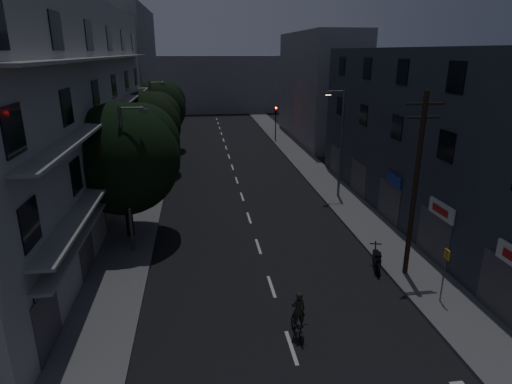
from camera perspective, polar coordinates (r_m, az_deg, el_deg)
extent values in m
plane|color=black|center=(38.04, -2.66, 1.79)|extent=(160.00, 160.00, 0.00)
cube|color=#565659|center=(38.12, -13.96, 1.42)|extent=(3.00, 90.00, 0.15)
cube|color=#565659|center=(39.36, 8.28, 2.30)|extent=(3.00, 90.00, 0.15)
cube|color=beige|center=(17.44, 4.75, -19.95)|extent=(0.15, 2.00, 0.01)
cube|color=beige|center=(21.08, 2.08, -12.47)|extent=(0.15, 2.00, 0.01)
cube|color=beige|center=(25.01, 0.31, -7.25)|extent=(0.15, 2.00, 0.01)
cube|color=beige|center=(29.10, -0.94, -3.46)|extent=(0.15, 2.00, 0.01)
cube|color=beige|center=(33.29, -1.87, -0.62)|extent=(0.15, 2.00, 0.01)
cube|color=beige|center=(37.56, -2.59, 1.59)|extent=(0.15, 2.00, 0.01)
cube|color=beige|center=(41.87, -3.16, 3.34)|extent=(0.15, 2.00, 0.01)
cube|color=beige|center=(46.22, -3.63, 4.76)|extent=(0.15, 2.00, 0.01)
cube|color=beige|center=(50.60, -4.02, 5.94)|extent=(0.15, 2.00, 0.01)
cube|color=beige|center=(55.00, -4.35, 6.93)|extent=(0.15, 2.00, 0.01)
cube|color=beige|center=(59.41, -4.63, 7.77)|extent=(0.15, 2.00, 0.01)
cube|color=beige|center=(63.83, -4.87, 8.50)|extent=(0.15, 2.00, 0.01)
cube|color=beige|center=(68.27, -5.08, 9.13)|extent=(0.15, 2.00, 0.01)
cube|color=beige|center=(72.71, -5.27, 9.68)|extent=(0.15, 2.00, 0.01)
cube|color=#A3A29E|center=(30.86, -24.68, 9.61)|extent=(6.00, 36.00, 14.00)
cube|color=black|center=(17.78, -26.35, -13.43)|extent=(0.06, 1.60, 1.60)
cube|color=black|center=(22.89, -21.88, -5.68)|extent=(0.06, 1.60, 1.60)
cube|color=black|center=(28.36, -19.16, -0.81)|extent=(0.06, 1.60, 1.60)
cube|color=black|center=(34.00, -17.33, 2.47)|extent=(0.06, 1.60, 1.60)
cube|color=black|center=(39.75, -16.02, 4.80)|extent=(0.06, 1.60, 1.60)
cube|color=black|center=(45.57, -15.04, 6.55)|extent=(0.06, 1.60, 1.60)
cube|color=black|center=(16.44, -27.91, -3.80)|extent=(0.06, 1.60, 1.60)
cube|color=black|center=(21.87, -22.86, 2.03)|extent=(0.06, 1.60, 1.60)
cube|color=black|center=(27.54, -19.84, 5.50)|extent=(0.06, 1.60, 1.60)
cube|color=black|center=(33.32, -17.85, 7.77)|extent=(0.06, 1.60, 1.60)
cube|color=black|center=(39.17, -16.43, 9.36)|extent=(0.06, 1.60, 1.60)
cube|color=black|center=(45.06, -15.38, 10.53)|extent=(0.06, 1.60, 1.60)
cube|color=black|center=(15.64, -29.64, 7.16)|extent=(0.06, 1.60, 1.60)
cube|color=black|center=(21.28, -23.93, 10.32)|extent=(0.06, 1.60, 1.60)
cube|color=black|center=(27.07, -20.58, 12.11)|extent=(0.06, 1.60, 1.60)
cube|color=black|center=(32.94, -18.40, 13.24)|extent=(0.06, 1.60, 1.60)
cube|color=black|center=(38.84, -16.86, 14.01)|extent=(0.06, 1.60, 1.60)
cube|color=black|center=(44.78, -15.73, 14.58)|extent=(0.06, 1.60, 1.60)
cube|color=black|center=(21.16, -25.09, 18.89)|extent=(0.06, 1.60, 1.60)
cube|color=black|center=(26.98, -21.37, 18.85)|extent=(0.06, 1.60, 1.60)
cube|color=black|center=(32.86, -18.98, 18.78)|extent=(0.06, 1.60, 1.60)
cube|color=black|center=(38.78, -17.32, 18.72)|extent=(0.06, 1.60, 1.60)
cube|color=black|center=(44.72, -16.10, 18.66)|extent=(0.06, 1.60, 1.60)
cube|color=gray|center=(30.57, -17.64, 4.60)|extent=(1.00, 32.40, 0.12)
cube|color=gray|center=(30.03, -18.23, 10.54)|extent=(1.00, 32.40, 0.12)
cube|color=gray|center=(29.81, -18.86, 16.62)|extent=(1.00, 32.40, 0.12)
cube|color=gray|center=(30.80, -17.67, 2.96)|extent=(0.80, 32.40, 0.12)
cube|color=#424247|center=(18.08, -26.04, -15.06)|extent=(0.06, 2.40, 2.40)
cube|color=#424247|center=(23.13, -21.68, -7.04)|extent=(0.06, 2.40, 2.40)
cube|color=#424247|center=(28.55, -19.01, -1.95)|extent=(0.06, 2.40, 2.40)
cube|color=#424247|center=(34.16, -17.22, 1.50)|extent=(0.06, 2.40, 2.40)
cube|color=#424247|center=(39.89, -15.93, 3.97)|extent=(0.06, 2.40, 2.40)
cube|color=#424247|center=(45.68, -14.97, 5.81)|extent=(0.06, 2.40, 2.40)
cube|color=#2B313A|center=(30.01, 22.94, 6.71)|extent=(6.00, 28.00, 11.00)
cube|color=black|center=(23.29, 24.04, 5.60)|extent=(0.06, 1.40, 1.50)
cube|color=black|center=(28.02, 18.26, 8.17)|extent=(0.06, 1.40, 1.50)
cube|color=black|center=(32.99, 14.15, 9.93)|extent=(0.06, 1.40, 1.50)
cube|color=black|center=(38.11, 11.10, 11.20)|extent=(0.06, 1.40, 1.50)
cube|color=black|center=(22.88, 25.12, 13.67)|extent=(0.06, 1.40, 1.50)
cube|color=black|center=(27.69, 18.96, 14.89)|extent=(0.06, 1.40, 1.50)
cube|color=black|center=(32.71, 14.61, 15.65)|extent=(0.06, 1.40, 1.50)
cube|color=black|center=(37.87, 11.42, 16.15)|extent=(0.06, 1.40, 1.50)
cube|color=#424247|center=(20.68, 30.14, -11.41)|extent=(0.06, 3.00, 2.60)
cube|color=#424247|center=(24.70, 22.56, -5.53)|extent=(0.06, 3.00, 2.60)
cube|color=#424247|center=(29.20, 17.30, -1.32)|extent=(0.06, 3.00, 2.60)
cube|color=#424247|center=(34.01, 13.50, 1.75)|extent=(0.06, 3.00, 2.60)
cube|color=#424247|center=(38.99, 10.65, 4.04)|extent=(0.06, 3.00, 2.60)
cube|color=silver|center=(23.67, 23.50, -2.24)|extent=(0.12, 2.20, 0.80)
cube|color=#B21414|center=(23.63, 23.33, -2.25)|extent=(0.02, 1.40, 0.36)
cube|color=navy|center=(28.24, 17.91, 1.59)|extent=(0.12, 2.00, 0.70)
cube|color=slate|center=(60.05, -16.80, 14.88)|extent=(6.00, 20.00, 16.00)
cube|color=slate|center=(55.62, 8.32, 13.68)|extent=(6.00, 20.00, 13.00)
cube|color=slate|center=(81.60, -5.71, 14.13)|extent=(24.00, 8.00, 10.00)
cylinder|color=black|center=(26.46, -16.75, -1.19)|extent=(0.44, 0.44, 4.32)
sphere|color=black|center=(25.75, -17.27, 4.26)|extent=(6.48, 6.48, 6.48)
sphere|color=black|center=(26.22, -15.06, 6.51)|extent=(4.54, 4.54, 4.54)
sphere|color=black|center=(25.17, -19.42, 4.87)|extent=(4.21, 4.21, 4.21)
cylinder|color=black|center=(40.00, -14.07, 5.25)|extent=(0.44, 0.44, 3.98)
sphere|color=black|center=(39.56, -14.34, 8.62)|extent=(5.99, 5.99, 5.99)
sphere|color=black|center=(40.09, -13.02, 9.93)|extent=(4.19, 4.19, 4.19)
sphere|color=black|center=(38.99, -15.58, 9.06)|extent=(3.89, 3.89, 3.89)
cylinder|color=black|center=(49.65, -12.81, 7.92)|extent=(0.44, 0.44, 4.17)
sphere|color=black|center=(49.28, -13.02, 10.78)|extent=(6.23, 6.23, 6.23)
sphere|color=black|center=(49.89, -11.92, 11.84)|extent=(4.36, 4.36, 4.36)
sphere|color=black|center=(48.68, -14.04, 11.17)|extent=(4.05, 4.05, 4.05)
cylinder|color=black|center=(54.07, 2.62, 8.65)|extent=(0.12, 0.12, 3.20)
cube|color=black|center=(53.76, 2.65, 10.80)|extent=(0.28, 0.22, 0.90)
sphere|color=#FF0C05|center=(53.57, 2.69, 11.13)|extent=(0.22, 0.22, 0.22)
sphere|color=#3F330C|center=(53.61, 2.68, 10.81)|extent=(0.22, 0.22, 0.22)
sphere|color=black|center=(53.65, 2.68, 10.49)|extent=(0.22, 0.22, 0.22)
cylinder|color=black|center=(53.29, -11.56, 8.16)|extent=(0.12, 0.12, 3.20)
cube|color=black|center=(52.98, -11.70, 10.34)|extent=(0.28, 0.22, 0.90)
sphere|color=black|center=(52.79, -11.73, 10.67)|extent=(0.22, 0.22, 0.22)
sphere|color=#3F330C|center=(52.83, -11.71, 10.35)|extent=(0.22, 0.22, 0.22)
sphere|color=#0CFF26|center=(52.87, -11.69, 10.03)|extent=(0.22, 0.22, 0.22)
cylinder|color=#52555A|center=(23.74, -16.87, 1.25)|extent=(0.18, 0.18, 8.00)
cylinder|color=#52555A|center=(22.86, -16.27, 10.71)|extent=(1.20, 0.10, 0.10)
cube|color=#52555A|center=(22.80, -14.72, 10.44)|extent=(0.45, 0.25, 0.18)
cube|color=#4C4C4C|center=(22.81, -14.70, 10.19)|extent=(0.35, 0.18, 0.04)
cylinder|color=#5C5D64|center=(32.68, 11.29, 6.22)|extent=(0.18, 0.18, 8.00)
cylinder|color=#5C5D64|center=(31.93, 10.68, 13.07)|extent=(1.20, 0.10, 0.10)
cube|color=#5C5D64|center=(31.76, 9.61, 12.83)|extent=(0.45, 0.25, 0.18)
cube|color=#FFD88C|center=(31.77, 9.60, 12.65)|extent=(0.35, 0.18, 0.04)
cylinder|color=#595C61|center=(41.97, -13.60, 8.69)|extent=(0.18, 0.18, 8.00)
cylinder|color=#595C61|center=(41.48, -13.16, 14.05)|extent=(1.20, 0.10, 0.10)
cube|color=#595C61|center=(41.44, -12.29, 13.89)|extent=(0.45, 0.25, 0.18)
cube|color=#4C4C4C|center=(41.45, -12.28, 13.76)|extent=(0.35, 0.18, 0.04)
cylinder|color=black|center=(21.53, 20.45, 0.55)|extent=(0.24, 0.24, 9.00)
cube|color=black|center=(20.76, 21.65, 10.86)|extent=(1.80, 0.10, 0.10)
cube|color=black|center=(20.84, 21.46, 9.23)|extent=(1.50, 0.10, 0.10)
cylinder|color=#595B60|center=(20.80, 23.73, -10.22)|extent=(0.06, 0.06, 2.50)
cube|color=yellow|center=(20.35, 24.11, -7.60)|extent=(0.05, 0.35, 0.45)
torus|color=black|center=(22.68, 15.96, -9.95)|extent=(0.31, 0.77, 0.76)
torus|color=black|center=(23.81, 15.53, -8.49)|extent=(0.31, 0.77, 0.76)
cube|color=black|center=(23.09, 15.81, -8.44)|extent=(0.57, 1.22, 0.38)
cube|color=black|center=(22.83, 15.93, -8.00)|extent=(0.44, 0.55, 0.11)
cylinder|color=black|center=(23.56, 15.64, -7.50)|extent=(0.18, 0.47, 0.91)
cube|color=black|center=(23.52, 15.67, -6.67)|extent=(0.58, 0.20, 0.04)
imported|color=black|center=(17.78, 5.57, -17.50)|extent=(0.68, 1.61, 0.82)
imported|color=black|center=(17.33, 5.66, -15.39)|extent=(0.61, 0.43, 1.57)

